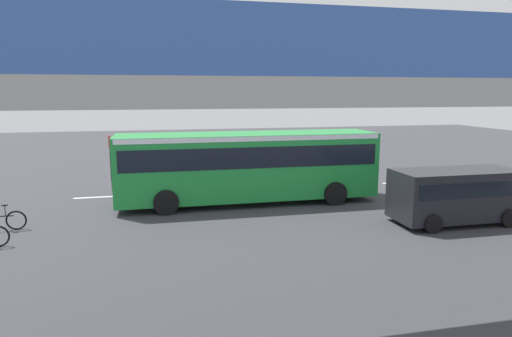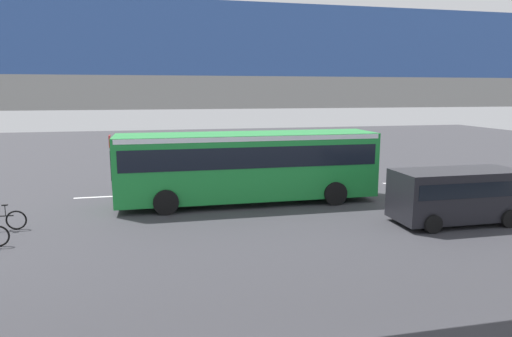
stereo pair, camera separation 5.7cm
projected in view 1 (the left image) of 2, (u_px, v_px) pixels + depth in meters
ground at (269, 199)px, 20.77m from camera, size 80.00×80.00×0.00m
city_bus at (248, 161)px, 19.78m from camera, size 11.54×2.85×3.15m
parked_van at (456, 192)px, 16.82m from camera, size 4.80×2.17×2.05m
bicycle_black at (0, 221)px, 15.92m from camera, size 1.77×0.44×0.96m
traffic_sign at (110, 153)px, 22.37m from camera, size 0.08×0.60×2.80m
lane_dash_leftmost at (399, 183)px, 24.48m from camera, size 2.00×0.20×0.01m
lane_dash_left at (332, 186)px, 23.62m from camera, size 2.00×0.20×0.01m
lane_dash_centre at (259, 189)px, 22.77m from camera, size 2.00×0.20×0.01m
lane_dash_right at (180, 193)px, 21.91m from camera, size 2.00×0.20×0.01m
lane_dash_rightmost at (96, 197)px, 21.06m from camera, size 2.00×0.20×0.01m
pedestrian_overpass at (410, 109)px, 8.89m from camera, size 27.57×2.60×6.31m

